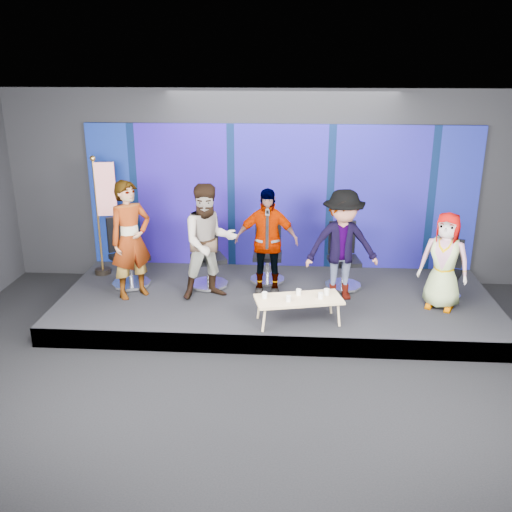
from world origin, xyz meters
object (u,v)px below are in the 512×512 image
object	(u,v)px
chair_c	(268,261)
panelist_c	(266,241)
mug_e	(327,292)
panelist_a	(131,240)
panelist_b	(209,242)
chair_d	(343,266)
mug_a	(265,295)
coffee_table	(299,300)
mug_d	(321,296)
chair_b	(208,264)
mug_b	(288,299)
panelist_d	(342,245)
panelist_e	(444,261)
chair_e	(446,278)
chair_a	(129,263)
mug_c	(299,292)
flag_stand	(104,213)

from	to	relation	value
chair_c	panelist_c	size ratio (longest dim) A/B	0.62
mug_e	panelist_a	bearing A→B (deg)	167.33
panelist_b	chair_d	world-z (taller)	panelist_b
mug_a	coffee_table	bearing A→B (deg)	3.22
chair_c	mug_d	size ratio (longest dim) A/B	11.91
chair_b	mug_b	bearing A→B (deg)	-70.02
panelist_d	panelist_c	bearing A→B (deg)	162.95
mug_d	mug_e	bearing A→B (deg)	57.14
chair_d	coffee_table	bearing A→B (deg)	-125.23
panelist_d	chair_d	bearing A→B (deg)	73.12
coffee_table	mug_d	xyz separation A→B (m)	(0.32, 0.00, 0.08)
panelist_a	panelist_e	world-z (taller)	panelist_a
mug_a	chair_e	bearing A→B (deg)	22.46
chair_c	coffee_table	world-z (taller)	chair_c
chair_a	panelist_e	size ratio (longest dim) A/B	0.77
chair_c	mug_c	world-z (taller)	chair_c
panelist_c	chair_d	xyz separation A→B (m)	(1.28, 0.31, -0.51)
mug_d	mug_a	bearing A→B (deg)	-177.73
panelist_b	panelist_a	bearing A→B (deg)	158.62
mug_a	mug_d	world-z (taller)	same
panelist_b	panelist_e	size ratio (longest dim) A/B	1.23
mug_c	panelist_c	bearing A→B (deg)	117.13
mug_a	mug_c	bearing A→B (deg)	17.32
panelist_c	chair_e	world-z (taller)	panelist_c
chair_c	mug_e	world-z (taller)	chair_c
coffee_table	mug_c	distance (m)	0.15
mug_d	chair_b	bearing A→B (deg)	143.57
panelist_e	mug_c	size ratio (longest dim) A/B	17.52
chair_d	mug_d	bearing A→B (deg)	-114.66
panelist_c	panelist_e	world-z (taller)	panelist_c
chair_b	mug_e	xyz separation A→B (m)	(1.94, -1.22, 0.05)
chair_c	mug_a	xyz separation A→B (m)	(0.04, -1.69, 0.07)
flag_stand	coffee_table	bearing A→B (deg)	-39.05
mug_a	chair_c	bearing A→B (deg)	91.25
panelist_b	mug_e	xyz separation A→B (m)	(1.83, -0.72, -0.50)
mug_e	chair_d	bearing A→B (deg)	75.37
panelist_c	coffee_table	distance (m)	1.37
coffee_table	panelist_b	bearing A→B (deg)	148.53
chair_c	panelist_e	xyz separation A→B (m)	(2.73, -0.96, 0.40)
panelist_d	coffee_table	xyz separation A→B (m)	(-0.67, -0.96, -0.54)
chair_c	flag_stand	world-z (taller)	flag_stand
mug_e	flag_stand	bearing A→B (deg)	156.47
panelist_b	mug_d	xyz separation A→B (m)	(1.74, -0.87, -0.50)
panelist_c	mug_d	world-z (taller)	panelist_c
panelist_d	mug_a	bearing A→B (deg)	-147.65
mug_b	chair_a	bearing A→B (deg)	152.34
mug_b	panelist_e	bearing A→B (deg)	19.50
panelist_b	chair_e	bearing A→B (deg)	-18.36
panelist_a	panelist_b	size ratio (longest dim) A/B	1.02
chair_c	panelist_a	bearing A→B (deg)	-159.26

